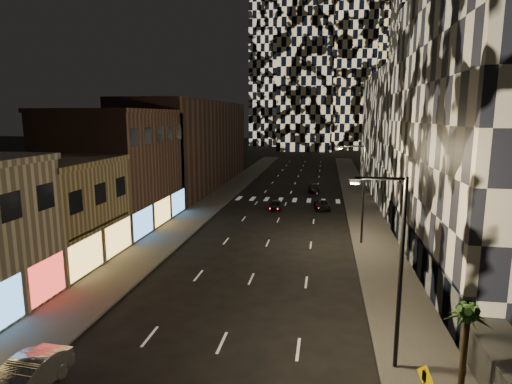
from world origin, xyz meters
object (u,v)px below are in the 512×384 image
(car_dark_midlane, at_px, (276,205))
(car_dark_rightlane, at_px, (322,205))
(car_dark_oncoming, at_px, (314,187))
(car_silver_parked, at_px, (24,380))
(palm_tree, at_px, (467,321))
(streetlight_near, at_px, (396,260))
(streetlight_far, at_px, (361,187))

(car_dark_midlane, distance_m, car_dark_rightlane, 5.96)
(car_dark_oncoming, relative_size, car_dark_rightlane, 1.10)
(car_silver_parked, relative_size, palm_tree, 1.15)
(streetlight_near, height_order, car_dark_midlane, streetlight_near)
(car_dark_midlane, relative_size, car_dark_oncoming, 0.81)
(car_silver_parked, distance_m, car_dark_rightlane, 40.85)
(car_dark_midlane, bearing_deg, car_silver_parked, -102.53)
(streetlight_near, xyz_separation_m, car_dark_oncoming, (-4.85, 47.37, -4.71))
(streetlight_near, bearing_deg, palm_tree, -33.57)
(streetlight_far, height_order, car_dark_oncoming, streetlight_far)
(car_dark_oncoming, bearing_deg, streetlight_near, 94.18)
(car_dark_midlane, relative_size, palm_tree, 0.89)
(streetlight_near, xyz_separation_m, car_silver_parked, (-15.55, -4.59, -4.58))
(car_dark_rightlane, bearing_deg, car_silver_parked, -112.33)
(car_dark_midlane, bearing_deg, streetlight_far, -58.04)
(streetlight_far, height_order, car_dark_rightlane, streetlight_far)
(car_dark_midlane, relative_size, car_dark_rightlane, 0.89)
(car_silver_parked, bearing_deg, car_dark_midlane, 82.31)
(streetlight_near, relative_size, car_dark_oncoming, 2.02)
(streetlight_far, relative_size, car_dark_oncoming, 2.02)
(car_silver_parked, distance_m, car_dark_oncoming, 53.05)
(streetlight_near, relative_size, car_silver_parked, 1.92)
(streetlight_far, height_order, palm_tree, streetlight_far)
(car_dark_midlane, height_order, palm_tree, palm_tree)
(palm_tree, bearing_deg, car_silver_parked, -171.11)
(car_dark_oncoming, bearing_deg, palm_tree, 97.00)
(streetlight_far, distance_m, car_dark_midlane, 16.83)
(streetlight_near, distance_m, car_silver_parked, 16.85)
(streetlight_near, bearing_deg, car_dark_rightlane, 95.72)
(car_dark_oncoming, bearing_deg, streetlight_far, 98.39)
(car_silver_parked, xyz_separation_m, car_dark_rightlane, (12.11, 39.02, -0.21))
(streetlight_near, distance_m, car_dark_midlane, 34.82)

